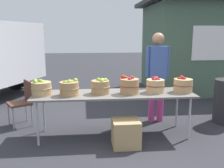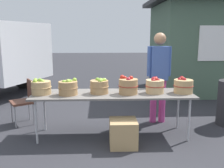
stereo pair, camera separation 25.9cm
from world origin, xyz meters
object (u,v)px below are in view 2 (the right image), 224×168
at_px(produce_crate, 123,133).
at_px(apple_basket_red_1, 155,86).
at_px(apple_basket_red_2, 183,86).
at_px(apple_basket_green_2, 99,86).
at_px(folding_chair, 25,98).
at_px(apple_basket_green_0, 41,87).
at_px(vendor_adult, 159,71).
at_px(apple_basket_green_1, 68,88).
at_px(market_table, 113,95).
at_px(apple_basket_red_0, 128,86).

bearing_deg(produce_crate, apple_basket_red_1, 37.24).
height_order(apple_basket_red_2, produce_crate, apple_basket_red_2).
height_order(apple_basket_green_2, folding_chair, apple_basket_green_2).
relative_size(apple_basket_green_0, vendor_adult, 0.19).
height_order(vendor_adult, folding_chair, vendor_adult).
bearing_deg(apple_basket_green_0, apple_basket_green_2, 0.67).
height_order(apple_basket_green_0, apple_basket_green_1, apple_basket_green_1).
height_order(market_table, apple_basket_red_0, apple_basket_red_0).
height_order(apple_basket_green_0, apple_basket_red_1, apple_basket_red_1).
xyz_separation_m(apple_basket_green_2, apple_basket_red_1, (0.94, -0.01, 0.00)).
relative_size(market_table, apple_basket_green_1, 8.24).
bearing_deg(folding_chair, market_table, 38.08).
bearing_deg(market_table, produce_crate, -71.92).
relative_size(apple_basket_red_1, produce_crate, 0.77).
bearing_deg(apple_basket_green_2, apple_basket_red_2, -0.91).
xyz_separation_m(market_table, apple_basket_red_2, (1.19, -0.02, 0.16)).
xyz_separation_m(apple_basket_red_0, vendor_adult, (0.67, 0.70, 0.15)).
relative_size(apple_basket_green_0, produce_crate, 0.80).
bearing_deg(vendor_adult, produce_crate, 54.22).
relative_size(market_table, produce_crate, 6.39).
height_order(apple_basket_red_1, produce_crate, apple_basket_red_1).
bearing_deg(apple_basket_red_1, market_table, 179.38).
relative_size(market_table, apple_basket_red_0, 8.13).
bearing_deg(apple_basket_green_2, apple_basket_green_0, -179.33).
bearing_deg(apple_basket_green_0, folding_chair, 124.88).
relative_size(apple_basket_green_1, produce_crate, 0.78).
xyz_separation_m(apple_basket_red_0, produce_crate, (-0.11, -0.39, -0.67)).
height_order(apple_basket_green_0, vendor_adult, vendor_adult).
relative_size(apple_basket_green_2, produce_crate, 0.76).
height_order(apple_basket_green_1, apple_basket_green_2, apple_basket_green_1).
distance_m(market_table, produce_crate, 0.68).
bearing_deg(apple_basket_green_0, apple_basket_red_0, -1.66).
distance_m(market_table, apple_basket_green_1, 0.76).
height_order(apple_basket_green_2, apple_basket_red_0, apple_basket_red_0).
bearing_deg(apple_basket_red_1, apple_basket_green_2, 179.61).
bearing_deg(apple_basket_red_1, apple_basket_green_1, -177.41).
bearing_deg(market_table, apple_basket_red_2, -1.15).
height_order(apple_basket_red_1, folding_chair, apple_basket_red_1).
distance_m(apple_basket_red_0, vendor_adult, 0.98).
bearing_deg(apple_basket_red_0, market_table, 167.93).
height_order(apple_basket_green_2, apple_basket_red_1, apple_basket_red_1).
bearing_deg(apple_basket_red_0, produce_crate, -106.02).
bearing_deg(apple_basket_green_2, produce_crate, -50.05).
distance_m(apple_basket_green_2, vendor_adult, 1.33).
distance_m(market_table, apple_basket_green_0, 1.20).
xyz_separation_m(apple_basket_green_0, apple_basket_red_0, (1.45, -0.04, 0.02)).
distance_m(apple_basket_green_1, produce_crate, 1.16).
xyz_separation_m(apple_basket_red_0, folding_chair, (-1.93, 0.73, -0.38)).
height_order(market_table, apple_basket_green_1, apple_basket_green_1).
distance_m(apple_basket_green_0, apple_basket_red_2, 2.39).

